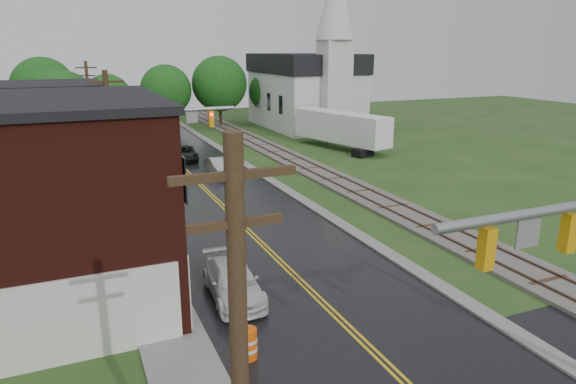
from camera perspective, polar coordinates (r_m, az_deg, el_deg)
main_road at (r=38.92m, az=-9.37°, el=0.47°), size 10.00×90.00×0.02m
curb_right at (r=45.06m, az=-4.27°, el=2.72°), size 0.80×70.00×0.12m
sidewalk_left at (r=33.22m, az=-17.65°, el=-2.73°), size 2.40×50.00×0.12m
yellow_house at (r=33.34m, az=-26.50°, el=2.12°), size 8.00×7.00×6.40m
darkred_building at (r=42.31m, az=-24.49°, el=3.54°), size 7.00×6.00×4.40m
church at (r=66.95m, az=2.33°, el=12.04°), size 10.40×18.40×20.00m
railroad at (r=46.69m, az=1.07°, el=3.35°), size 3.20×80.00×0.30m
traffic_signal_far at (r=34.35m, az=-14.15°, el=6.67°), size 7.34×0.43×7.20m
utility_pole_b at (r=29.12m, az=-18.94°, el=4.24°), size 1.80×0.28×9.00m
utility_pole_c at (r=50.87m, az=-21.11°, el=8.61°), size 1.80×0.28×9.00m
tree_left_e at (r=52.71m, az=-23.46°, el=8.68°), size 6.40×6.40×8.16m
suv_dark at (r=48.68m, az=-11.41°, el=4.21°), size 2.59×4.86×1.30m
sedan_silver at (r=42.59m, az=-7.68°, el=2.80°), size 1.58×4.18×1.36m
pickup_white at (r=21.82m, az=-6.15°, el=-9.87°), size 2.26×4.92×1.39m
semi_trailer at (r=53.34m, az=5.95°, el=7.15°), size 5.53×12.04×3.75m
construction_barrel at (r=17.92m, az=-4.47°, el=-16.48°), size 0.78×0.78×1.10m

